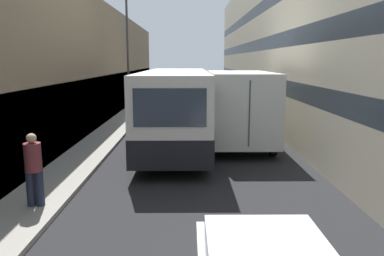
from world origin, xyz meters
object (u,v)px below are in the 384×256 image
(bus, at_px, (176,107))
(pedestrian, at_px, (34,167))
(panel_van, at_px, (171,97))
(street_lamp, at_px, (127,30))
(box_truck, at_px, (237,105))

(bus, relative_size, pedestrian, 5.61)
(panel_van, height_order, street_lamp, street_lamp)
(box_truck, bearing_deg, bus, -165.53)
(bus, bearing_deg, panel_van, 93.90)
(bus, relative_size, panel_van, 2.21)
(panel_van, bearing_deg, street_lamp, -111.77)
(panel_van, relative_size, pedestrian, 2.54)
(pedestrian, bearing_deg, panel_van, 82.02)
(box_truck, bearing_deg, panel_van, 108.73)
(box_truck, xyz_separation_m, street_lamp, (-5.44, 4.70, 3.55))
(pedestrian, bearing_deg, bus, 65.19)
(panel_van, bearing_deg, bus, -86.10)
(pedestrian, height_order, street_lamp, street_lamp)
(street_lamp, bearing_deg, pedestrian, -91.72)
(bus, bearing_deg, street_lamp, 117.47)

